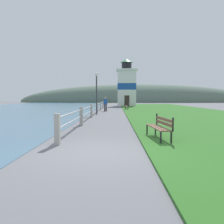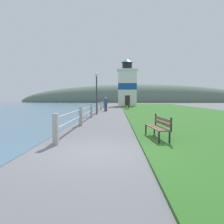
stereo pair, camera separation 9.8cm
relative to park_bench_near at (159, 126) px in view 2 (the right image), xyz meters
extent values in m
plane|color=slate|center=(-2.31, -2.01, -0.54)|extent=(160.00, 160.00, 0.00)
cube|color=#2D6623|center=(5.19, 16.63, -0.51)|extent=(12.00, 55.91, 0.06)
cube|color=#A8A399|center=(-3.71, -1.01, 0.00)|extent=(0.18, 0.18, 1.08)
cube|color=#A8A399|center=(-3.71, 4.10, 0.00)|extent=(0.18, 0.18, 1.08)
cube|color=#A8A399|center=(-3.71, 9.22, 0.00)|extent=(0.18, 0.18, 1.08)
cube|color=#A8A399|center=(-3.71, 14.33, 0.00)|extent=(0.18, 0.18, 1.08)
cube|color=#A8A399|center=(-3.71, 19.45, 0.00)|extent=(0.18, 0.18, 1.08)
cube|color=#A8A399|center=(-3.71, 24.56, 0.00)|extent=(0.18, 0.18, 1.08)
cube|color=#A8A399|center=(-3.71, 29.67, 0.00)|extent=(0.18, 0.18, 1.08)
cylinder|color=#B2B2B7|center=(-3.71, 14.33, 0.38)|extent=(0.06, 30.68, 0.06)
cylinder|color=#B2B2B7|center=(-3.71, 14.33, 0.00)|extent=(0.06, 30.68, 0.06)
cube|color=brown|center=(-0.24, -0.03, -0.07)|extent=(0.32, 1.94, 0.04)
cube|color=brown|center=(-0.09, -0.01, -0.07)|extent=(0.32, 1.94, 0.04)
cube|color=brown|center=(0.06, 0.01, -0.07)|extent=(0.32, 1.94, 0.04)
cube|color=brown|center=(0.14, 0.02, 0.25)|extent=(0.26, 1.94, 0.11)
cube|color=brown|center=(0.14, 0.02, 0.09)|extent=(0.26, 1.94, 0.11)
cube|color=black|center=(-0.17, -0.97, -0.31)|extent=(0.06, 0.06, 0.45)
cube|color=black|center=(-0.37, 0.91, -0.31)|extent=(0.06, 0.06, 0.45)
cube|color=black|center=(0.20, -0.93, -0.31)|extent=(0.06, 0.06, 0.45)
cube|color=black|center=(-0.01, 0.95, -0.31)|extent=(0.06, 0.06, 0.45)
cube|color=black|center=(0.24, -0.93, 0.16)|extent=(0.06, 0.06, 0.49)
cube|color=black|center=(0.04, 0.96, 0.16)|extent=(0.06, 0.06, 0.49)
cube|color=brown|center=(-0.44, 21.18, -0.07)|extent=(0.28, 1.92, 0.04)
cube|color=brown|center=(-0.29, 21.16, -0.07)|extent=(0.28, 1.92, 0.04)
cube|color=brown|center=(-0.15, 21.15, -0.07)|extent=(0.28, 1.92, 0.04)
cube|color=brown|center=(-0.06, 21.14, 0.25)|extent=(0.23, 1.91, 0.11)
cube|color=brown|center=(-0.06, 21.14, 0.09)|extent=(0.23, 1.91, 0.11)
cube|color=black|center=(-0.56, 20.25, -0.31)|extent=(0.05, 0.05, 0.45)
cube|color=black|center=(-0.40, 22.11, -0.31)|extent=(0.05, 0.05, 0.45)
cube|color=black|center=(-0.19, 20.22, -0.31)|extent=(0.05, 0.05, 0.45)
cube|color=black|center=(-0.03, 22.08, -0.31)|extent=(0.05, 0.05, 0.45)
cube|color=black|center=(-0.14, 20.22, 0.16)|extent=(0.05, 0.05, 0.49)
cube|color=black|center=(0.02, 22.07, 0.16)|extent=(0.05, 0.05, 0.49)
cube|color=white|center=(0.26, 33.78, 2.80)|extent=(3.41, 3.41, 6.68)
cube|color=#194799|center=(0.26, 33.78, 3.13)|extent=(3.45, 3.45, 1.20)
cube|color=white|center=(0.26, 33.78, 6.26)|extent=(3.92, 3.92, 0.25)
cylinder|color=black|center=(0.26, 33.78, 7.05)|extent=(1.88, 1.88, 1.33)
cone|color=#23703D|center=(0.26, 33.78, 8.09)|extent=(2.35, 2.35, 0.73)
cube|color=#332823|center=(0.26, 32.06, 0.46)|extent=(0.90, 0.06, 2.00)
cylinder|color=#28282D|center=(-3.06, 17.31, -0.13)|extent=(0.15, 0.15, 0.82)
cylinder|color=#28282D|center=(-2.88, 17.28, -0.13)|extent=(0.15, 0.15, 0.82)
cube|color=#1E4C99|center=(-2.97, 17.30, 0.59)|extent=(0.44, 0.29, 0.61)
sphere|color=tan|center=(-2.97, 17.30, 1.03)|extent=(0.22, 0.22, 0.22)
cylinder|color=#333338|center=(-3.56, 12.25, 1.26)|extent=(0.12, 0.12, 3.60)
sphere|color=white|center=(-3.56, 12.25, 3.24)|extent=(0.36, 0.36, 0.36)
ellipsoid|color=#566B5B|center=(5.69, 65.27, -0.54)|extent=(80.00, 16.00, 12.00)
camera|label=1|loc=(-1.69, -8.37, 1.08)|focal=35.00mm
camera|label=2|loc=(-1.59, -8.37, 1.08)|focal=35.00mm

